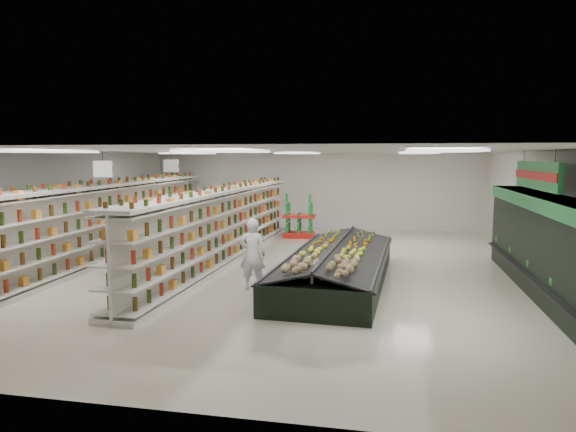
% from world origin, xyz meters
% --- Properties ---
extents(floor, '(16.00, 16.00, 0.00)m').
position_xyz_m(floor, '(0.00, 0.00, 0.00)').
color(floor, beige).
rests_on(floor, ground).
extents(ceiling, '(14.00, 16.00, 0.02)m').
position_xyz_m(ceiling, '(0.00, 0.00, 3.20)').
color(ceiling, white).
rests_on(ceiling, wall_back).
extents(wall_back, '(14.00, 0.02, 3.20)m').
position_xyz_m(wall_back, '(0.00, 8.00, 1.60)').
color(wall_back, silver).
rests_on(wall_back, floor).
extents(wall_front, '(14.00, 0.02, 3.20)m').
position_xyz_m(wall_front, '(0.00, -8.00, 1.60)').
color(wall_front, silver).
rests_on(wall_front, floor).
extents(wall_left, '(0.02, 16.00, 3.20)m').
position_xyz_m(wall_left, '(-7.00, 0.00, 1.60)').
color(wall_left, silver).
rests_on(wall_left, floor).
extents(wall_right, '(0.02, 16.00, 3.20)m').
position_xyz_m(wall_right, '(7.00, 0.00, 1.60)').
color(wall_right, silver).
rests_on(wall_right, floor).
extents(produce_wall_case, '(0.93, 8.00, 2.20)m').
position_xyz_m(produce_wall_case, '(6.53, -1.50, 1.24)').
color(produce_wall_case, black).
rests_on(produce_wall_case, floor).
extents(aisle_sign_near, '(0.52, 0.06, 0.75)m').
position_xyz_m(aisle_sign_near, '(-3.80, -2.00, 2.75)').
color(aisle_sign_near, white).
rests_on(aisle_sign_near, ceiling).
extents(aisle_sign_far, '(0.52, 0.06, 0.75)m').
position_xyz_m(aisle_sign_far, '(-3.80, 2.00, 2.75)').
color(aisle_sign_far, white).
rests_on(aisle_sign_far, ceiling).
extents(hortifruti_banner, '(0.12, 3.20, 0.95)m').
position_xyz_m(hortifruti_banner, '(6.25, -1.50, 2.65)').
color(hortifruti_banner, '#207B36').
rests_on(hortifruti_banner, ceiling).
extents(gondola_left, '(1.34, 13.06, 2.26)m').
position_xyz_m(gondola_left, '(-5.19, 0.66, 1.04)').
color(gondola_left, silver).
rests_on(gondola_left, floor).
extents(gondola_center, '(1.17, 12.21, 2.11)m').
position_xyz_m(gondola_center, '(-1.63, 0.75, 0.97)').
color(gondola_center, silver).
rests_on(gondola_center, floor).
extents(produce_island, '(2.66, 6.58, 0.97)m').
position_xyz_m(produce_island, '(1.90, -1.21, 0.44)').
color(produce_island, black).
rests_on(produce_island, floor).
extents(soda_endcap, '(1.24, 0.88, 1.53)m').
position_xyz_m(soda_endcap, '(-0.21, 5.46, 0.74)').
color(soda_endcap, red).
rests_on(soda_endcap, floor).
extents(shopper_main, '(0.61, 0.40, 1.66)m').
position_xyz_m(shopper_main, '(0.06, -2.31, 0.83)').
color(shopper_main, white).
rests_on(shopper_main, floor).
extents(shopper_background, '(0.55, 0.80, 1.55)m').
position_xyz_m(shopper_background, '(-3.56, 3.30, 0.77)').
color(shopper_background, tan).
rests_on(shopper_background, floor).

